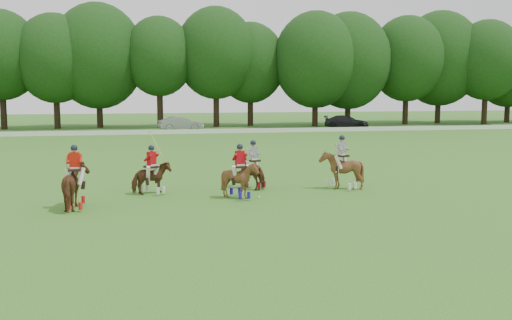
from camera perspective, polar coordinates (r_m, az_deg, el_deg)
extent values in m
plane|color=#29631C|center=(20.47, -4.47, -5.48)|extent=(180.00, 180.00, 0.00)
cylinder|color=black|center=(70.40, -23.95, 4.86)|extent=(0.70, 0.70, 4.98)
ellipsoid|color=black|center=(70.47, -24.19, 9.57)|extent=(8.80, 8.80, 10.12)
cylinder|color=black|center=(68.98, -19.29, 4.90)|extent=(0.70, 0.70, 4.64)
ellipsoid|color=black|center=(69.03, -19.48, 9.57)|extent=(8.80, 8.80, 10.13)
cylinder|color=black|center=(69.54, -15.37, 4.92)|extent=(0.70, 0.70, 4.31)
ellipsoid|color=black|center=(69.61, -15.53, 9.99)|extent=(10.67, 10.67, 12.27)
cylinder|color=black|center=(67.90, -9.58, 5.42)|extent=(0.70, 0.70, 5.24)
ellipsoid|color=black|center=(67.99, -9.68, 10.18)|extent=(8.06, 8.06, 9.26)
cylinder|color=black|center=(68.70, -4.00, 5.50)|extent=(0.70, 0.70, 5.19)
ellipsoid|color=black|center=(68.81, -4.04, 10.63)|extent=(9.50, 9.50, 10.92)
cylinder|color=black|center=(70.79, -0.57, 5.27)|extent=(0.70, 0.70, 4.48)
ellipsoid|color=black|center=(70.83, -0.57, 9.70)|extent=(8.60, 8.60, 9.89)
cylinder|color=black|center=(69.92, 5.92, 5.10)|extent=(0.70, 0.70, 4.21)
ellipsoid|color=black|center=(69.97, 5.98, 9.94)|extent=(10.11, 10.11, 11.63)
cylinder|color=black|center=(72.73, 9.16, 5.07)|extent=(0.70, 0.70, 4.07)
ellipsoid|color=black|center=(72.78, 9.25, 9.76)|extent=(10.46, 10.46, 12.03)
cylinder|color=black|center=(76.07, 14.72, 5.29)|extent=(0.70, 0.70, 4.79)
ellipsoid|color=black|center=(76.14, 14.86, 9.76)|extent=(9.47, 9.47, 10.89)
cylinder|color=black|center=(79.97, 17.73, 5.13)|extent=(0.70, 0.70, 4.44)
ellipsoid|color=black|center=(80.04, 17.90, 9.63)|extent=(10.84, 10.84, 12.47)
cylinder|color=black|center=(79.75, 21.89, 5.10)|extent=(0.70, 0.70, 4.86)
ellipsoid|color=black|center=(79.82, 22.08, 9.25)|extent=(8.94, 8.94, 10.28)
cylinder|color=black|center=(85.30, 23.83, 4.78)|extent=(0.70, 0.70, 3.90)
ellipsoid|color=black|center=(85.31, 24.01, 8.43)|extent=(9.29, 9.29, 10.68)
cube|color=white|center=(58.04, -9.14, 2.80)|extent=(120.00, 0.10, 0.44)
imported|color=gray|center=(62.60, -7.53, 3.64)|extent=(4.96, 2.43, 1.56)
imported|color=black|center=(66.70, 9.05, 3.79)|extent=(5.51, 3.96, 1.48)
imported|color=#4F2915|center=(22.31, -17.60, -2.51)|extent=(0.94, 2.03, 1.71)
cube|color=black|center=(22.22, -17.66, -0.91)|extent=(0.45, 0.56, 0.08)
cylinder|color=tan|center=(22.26, -18.42, -1.13)|extent=(0.03, 0.21, 1.29)
imported|color=#4F2915|center=(24.64, -10.36, -1.82)|extent=(1.79, 1.78, 1.37)
cube|color=black|center=(24.57, -10.39, -0.66)|extent=(0.70, 0.71, 0.08)
cylinder|color=tan|center=(24.67, -9.94, 1.53)|extent=(0.55, 0.58, 1.08)
imported|color=#4F2915|center=(23.30, -1.62, -2.01)|extent=(1.44, 1.56, 1.53)
cube|color=black|center=(23.22, -1.63, -0.65)|extent=(0.52, 0.62, 0.08)
cylinder|color=tan|center=(23.33, -0.93, -0.81)|extent=(0.06, 0.21, 1.29)
imported|color=#4F2915|center=(25.69, -0.29, -1.24)|extent=(1.63, 1.87, 1.46)
cube|color=black|center=(25.62, -0.29, -0.06)|extent=(0.68, 0.71, 0.08)
cylinder|color=tan|center=(25.42, -0.76, -0.29)|extent=(0.14, 0.19, 1.29)
imported|color=#4F2915|center=(25.78, 8.53, -0.99)|extent=(2.01, 2.07, 1.73)
cube|color=black|center=(25.70, 8.56, 0.42)|extent=(0.67, 0.71, 0.08)
cylinder|color=tan|center=(25.47, 8.14, 0.19)|extent=(0.14, 0.20, 1.29)
sphere|color=white|center=(23.45, 0.31, -3.74)|extent=(0.09, 0.09, 0.09)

